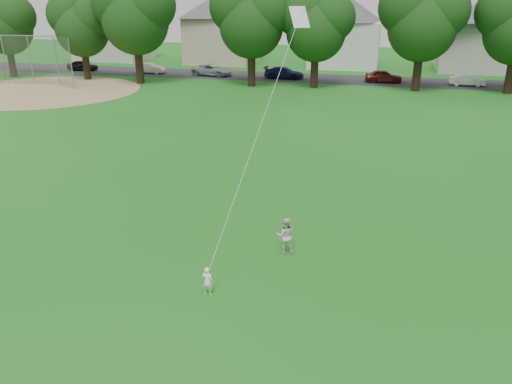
% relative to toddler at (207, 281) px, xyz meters
% --- Properties ---
extents(ground, '(160.00, 160.00, 0.00)m').
position_rel_toddler_xyz_m(ground, '(-0.78, 0.89, -0.46)').
color(ground, '#155C15').
rests_on(ground, ground).
extents(street, '(90.00, 7.00, 0.01)m').
position_rel_toddler_xyz_m(street, '(-0.78, 42.89, -0.46)').
color(street, '#2D2D30').
rests_on(street, ground).
extents(dirt_infield, '(18.00, 18.00, 0.02)m').
position_rel_toddler_xyz_m(dirt_infield, '(-26.78, 28.89, -0.45)').
color(dirt_infield, '#9E7F51').
rests_on(dirt_infield, ground).
extents(toddler, '(0.34, 0.23, 0.93)m').
position_rel_toddler_xyz_m(toddler, '(0.00, 0.00, 0.00)').
color(toddler, white).
rests_on(toddler, ground).
extents(older_boy, '(0.73, 0.62, 1.31)m').
position_rel_toddler_xyz_m(older_boy, '(1.74, 3.20, 0.19)').
color(older_boy, silver).
rests_on(older_boy, ground).
extents(kite, '(1.21, 3.50, 9.47)m').
position_rel_toddler_xyz_m(kite, '(0.75, 3.07, 3.73)').
color(kite, white).
rests_on(kite, ground).
extents(baseball_backstop, '(10.80, 2.81, 4.74)m').
position_rel_toddler_xyz_m(baseball_backstop, '(-30.03, 31.37, 1.91)').
color(baseball_backstop, gray).
rests_on(baseball_backstop, ground).
extents(tree_row, '(81.12, 9.42, 11.43)m').
position_rel_toddler_xyz_m(tree_row, '(3.72, 36.66, 6.25)').
color(tree_row, black).
rests_on(tree_row, ground).
extents(parked_cars, '(46.83, 2.65, 1.29)m').
position_rel_toddler_xyz_m(parked_cars, '(-9.92, 41.89, 0.16)').
color(parked_cars, black).
rests_on(parked_cars, ground).
extents(house_row, '(77.56, 14.15, 10.50)m').
position_rel_toddler_xyz_m(house_row, '(0.18, 52.89, 4.68)').
color(house_row, beige).
rests_on(house_row, ground).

